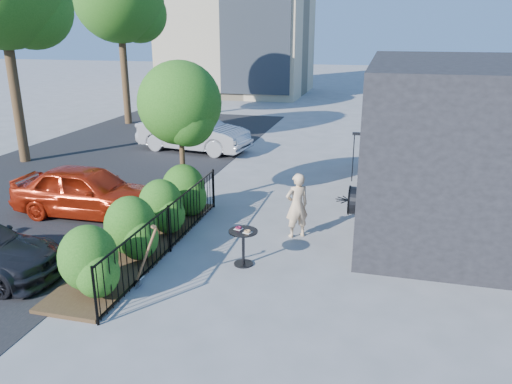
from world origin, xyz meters
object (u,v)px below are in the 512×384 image
(street_tree_far, at_px, (120,3))
(shovel, at_px, (145,260))
(woman, at_px, (297,205))
(cafe_table, at_px, (243,241))
(car_red, at_px, (88,191))
(car_silver, at_px, (194,132))
(patio_tree, at_px, (182,108))

(street_tree_far, xyz_separation_m, shovel, (8.68, -15.61, -5.32))
(woman, bearing_deg, street_tree_far, -83.48)
(cafe_table, bearing_deg, woman, 64.99)
(woman, relative_size, car_red, 0.40)
(car_silver, bearing_deg, patio_tree, -152.19)
(cafe_table, relative_size, shovel, 0.61)
(patio_tree, height_order, woman, patio_tree)
(shovel, bearing_deg, street_tree_far, 119.08)
(shovel, bearing_deg, car_silver, 106.56)
(cafe_table, xyz_separation_m, car_silver, (-4.73, 9.37, 0.22))
(street_tree_far, bearing_deg, woman, -48.40)
(street_tree_far, relative_size, woman, 5.26)
(woman, height_order, car_silver, woman)
(woman, distance_m, car_silver, 9.43)
(car_red, bearing_deg, patio_tree, -63.67)
(car_red, distance_m, car_silver, 7.58)
(woman, height_order, car_red, woman)
(patio_tree, bearing_deg, woman, -19.99)
(patio_tree, distance_m, street_tree_far, 13.95)
(cafe_table, height_order, woman, woman)
(car_red, relative_size, car_silver, 0.87)
(shovel, relative_size, car_red, 0.34)
(cafe_table, height_order, shovel, shovel)
(patio_tree, xyz_separation_m, cafe_table, (2.50, -2.96, -2.23))
(shovel, bearing_deg, cafe_table, 43.66)
(car_silver, bearing_deg, car_red, -171.77)
(patio_tree, relative_size, car_silver, 0.86)
(cafe_table, bearing_deg, car_silver, 116.79)
(patio_tree, height_order, street_tree_far, street_tree_far)
(cafe_table, distance_m, car_silver, 10.50)
(patio_tree, distance_m, cafe_table, 4.47)
(street_tree_far, height_order, car_red, street_tree_far)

